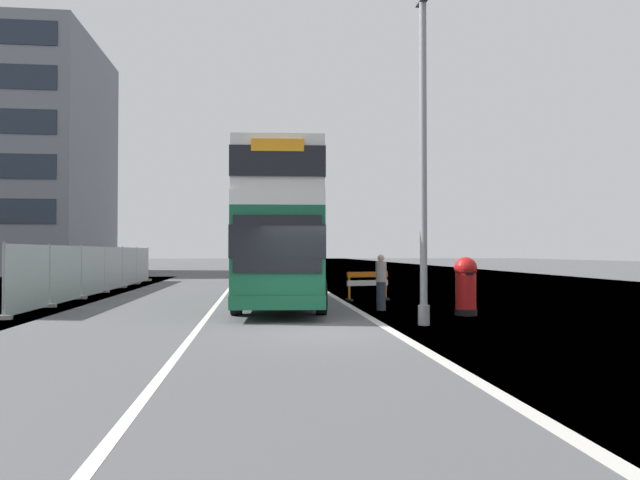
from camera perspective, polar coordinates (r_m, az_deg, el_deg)
The scene contains 10 objects.
ground at distance 13.59m, azimuth 1.48°, elevation -9.12°, with size 140.00×280.00×0.10m.
double_decker_bus at distance 20.06m, azimuth -3.87°, elevation 1.02°, with size 3.18×11.10×4.88m.
lamppost_foreground at distance 14.70m, azimuth 10.23°, elevation 7.06°, with size 0.29×0.70×8.33m.
red_pillar_postbox at distance 17.08m, azimuth 14.29°, elevation -4.19°, with size 0.66×0.66×1.68m.
roadworks_barrier at distance 21.69m, azimuth 4.75°, elevation -4.25°, with size 1.69×0.79×1.07m.
construction_site_fence at distance 27.39m, azimuth -20.65°, elevation -2.82°, with size 0.44×20.60×2.10m.
car_oncoming_near at distance 38.76m, azimuth -5.22°, elevation -2.28°, with size 2.04×4.16×2.28m.
car_receding_mid at distance 45.03m, azimuth -5.01°, elevation -2.13°, with size 1.97×3.88×2.30m.
bare_tree_far_verge_near at distance 52.62m, azimuth -24.57°, elevation -0.42°, with size 2.03×2.14×4.51m.
pedestrian_at_kerb at distance 18.05m, azimuth 6.09°, elevation -4.19°, with size 0.34×0.34×1.74m.
Camera 1 is at (-1.27, -13.20, 1.83)m, focal length 32.20 mm.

